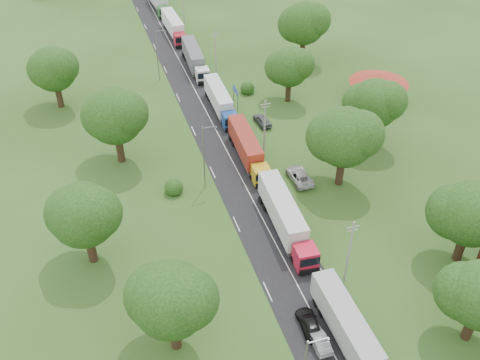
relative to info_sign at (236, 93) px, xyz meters
name	(u,v)px	position (x,y,z in m)	size (l,w,h in m)	color
ground	(279,249)	(-5.20, -35.00, -3.00)	(260.00, 260.00, 0.00)	#2C4517
road	(232,161)	(-5.20, -15.00, -3.00)	(8.00, 200.00, 0.04)	black
info_sign	(236,93)	(0.00, 0.00, 0.00)	(0.12, 3.10, 4.10)	slate
pole_1	(349,251)	(0.30, -42.00, 1.68)	(1.60, 0.24, 9.00)	gray
pole_2	(265,125)	(0.30, -14.00, 1.68)	(1.60, 0.24, 9.00)	gray
pole_3	(215,52)	(0.30, 14.00, 1.68)	(1.60, 0.24, 9.00)	gray
pole_4	(183,4)	(0.30, 42.00, 1.68)	(1.60, 0.24, 9.00)	gray
lamp_1	(205,154)	(-10.55, -20.00, 2.55)	(2.03, 0.22, 10.00)	slate
lamp_2	(158,53)	(-10.55, 15.00, 2.55)	(2.03, 0.22, 10.00)	slate
tree_3	(471,213)	(14.79, -42.84, 4.22)	(8.80, 8.80, 11.07)	#382616
tree_4	(344,136)	(7.79, -24.83, 4.85)	(9.60, 9.60, 12.05)	#382616
tree_5	(374,103)	(16.79, -16.84, 4.22)	(8.80, 8.80, 11.07)	#382616
tree_6	(289,66)	(9.79, 0.14, 3.59)	(8.00, 8.00, 10.10)	#382616
tree_7	(304,23)	(18.79, 15.17, 4.85)	(9.60, 9.60, 12.05)	#382616
tree_10	(171,298)	(-20.21, -44.84, 4.22)	(8.80, 8.80, 11.07)	#382616
tree_11	(83,214)	(-27.21, -29.84, 4.22)	(8.80, 8.80, 11.07)	#382616
tree_12	(114,115)	(-21.21, -9.83, 4.85)	(9.60, 9.60, 12.05)	#382616
tree_13	(53,69)	(-29.21, 10.16, 4.22)	(8.80, 8.80, 11.07)	#382616
house_cream	(379,83)	(24.80, -5.00, 0.64)	(10.08, 10.08, 5.80)	beige
truck_0	(350,332)	(-3.43, -50.21, -0.85)	(2.52, 14.64, 4.06)	silver
truck_1	(285,217)	(-3.29, -31.98, -0.70)	(3.29, 15.67, 4.33)	red
truck_2	(247,148)	(-2.87, -15.34, -0.87)	(3.00, 14.53, 4.02)	gold
truck_3	(220,100)	(-2.80, 0.14, -0.91)	(2.72, 14.22, 3.94)	navy
truck_4	(194,58)	(-3.04, 17.92, -0.80)	(3.27, 15.05, 4.16)	silver
truck_5	(174,26)	(-3.44, 35.73, -0.82)	(2.86, 14.89, 4.12)	maroon
truck_6	(158,1)	(-3.60, 53.49, -0.84)	(3.27, 14.78, 4.08)	#235F27
car_lane_mid	(318,339)	(-6.20, -49.05, -2.31)	(1.46, 4.19, 1.38)	gray
car_lane_rear	(310,324)	(-6.29, -47.00, -2.32)	(1.92, 4.72, 1.37)	black
car_verge_near	(299,176)	(2.64, -22.70, -2.21)	(2.64, 5.72, 1.59)	#B6B6B6
car_verge_far	(262,120)	(2.74, -6.31, -2.22)	(1.86, 4.61, 1.57)	#515458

